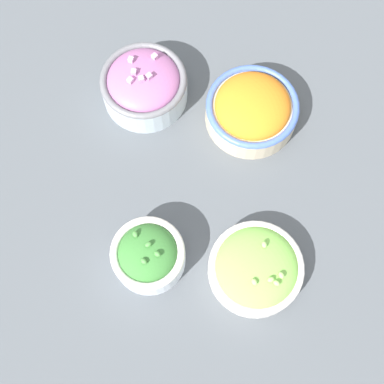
{
  "coord_description": "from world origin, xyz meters",
  "views": [
    {
      "loc": [
        0.27,
        -0.07,
        0.85
      ],
      "look_at": [
        0.0,
        0.0,
        0.03
      ],
      "focal_mm": 50.0,
      "sensor_mm": 36.0,
      "label": 1
    }
  ],
  "objects_px": {
    "bowl_carrots": "(252,109)",
    "bowl_broccoli": "(148,255)",
    "bowl_lettuce": "(256,268)",
    "bowl_red_onion": "(144,85)"
  },
  "relations": [
    {
      "from": "bowl_carrots",
      "to": "bowl_broccoli",
      "type": "bearing_deg",
      "value": -47.9
    },
    {
      "from": "bowl_broccoli",
      "to": "bowl_lettuce",
      "type": "bearing_deg",
      "value": 69.59
    },
    {
      "from": "bowl_lettuce",
      "to": "bowl_red_onion",
      "type": "bearing_deg",
      "value": -164.17
    },
    {
      "from": "bowl_red_onion",
      "to": "bowl_broccoli",
      "type": "height_order",
      "value": "same"
    },
    {
      "from": "bowl_lettuce",
      "to": "bowl_carrots",
      "type": "relative_size",
      "value": 0.94
    },
    {
      "from": "bowl_lettuce",
      "to": "bowl_carrots",
      "type": "distance_m",
      "value": 0.27
    },
    {
      "from": "bowl_red_onion",
      "to": "bowl_carrots",
      "type": "xyz_separation_m",
      "value": [
        0.09,
        0.17,
        -0.0
      ]
    },
    {
      "from": "bowl_lettuce",
      "to": "bowl_broccoli",
      "type": "xyz_separation_m",
      "value": [
        -0.06,
        -0.16,
        0.01
      ]
    },
    {
      "from": "bowl_broccoli",
      "to": "bowl_carrots",
      "type": "bearing_deg",
      "value": 132.1
    },
    {
      "from": "bowl_red_onion",
      "to": "bowl_carrots",
      "type": "relative_size",
      "value": 0.94
    }
  ]
}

